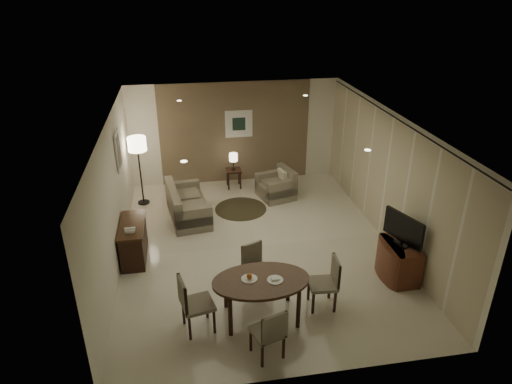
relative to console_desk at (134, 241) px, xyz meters
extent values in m
cube|color=beige|center=(2.49, 0.00, -0.38)|extent=(5.50, 7.00, 0.00)
cube|color=white|center=(2.49, 0.00, 2.33)|extent=(5.50, 7.00, 0.00)
cube|color=#726147|center=(2.49, 3.50, 0.98)|extent=(5.50, 0.00, 2.70)
cube|color=white|center=(-0.26, 0.00, 0.98)|extent=(0.00, 7.00, 2.70)
cube|color=white|center=(5.24, 0.00, 0.98)|extent=(0.00, 7.00, 2.70)
cube|color=#726147|center=(2.49, 3.48, 0.98)|extent=(3.96, 0.03, 2.70)
cylinder|color=black|center=(5.17, 0.00, 2.27)|extent=(0.03, 6.80, 0.03)
cube|color=silver|center=(2.59, 3.46, 1.23)|extent=(0.72, 0.03, 0.72)
cube|color=#182C22|center=(2.59, 3.44, 1.23)|extent=(0.34, 0.01, 0.34)
cube|color=silver|center=(-0.23, 1.20, 1.48)|extent=(0.03, 0.60, 0.80)
cube|color=gray|center=(-0.21, 1.20, 1.48)|extent=(0.01, 0.46, 0.64)
cylinder|color=white|center=(1.09, -1.80, 2.31)|extent=(0.10, 0.10, 0.01)
cylinder|color=white|center=(3.89, -1.80, 2.31)|extent=(0.10, 0.10, 0.01)
cylinder|color=white|center=(1.09, 1.80, 2.31)|extent=(0.10, 0.10, 0.01)
cylinder|color=white|center=(3.89, 1.80, 2.31)|extent=(0.10, 0.10, 0.01)
cylinder|color=white|center=(1.98, -2.12, 0.37)|extent=(0.26, 0.26, 0.02)
cylinder|color=white|center=(2.38, -2.22, 0.37)|extent=(0.26, 0.26, 0.02)
sphere|color=#C35616|center=(1.98, -2.12, 0.42)|extent=(0.09, 0.09, 0.09)
cube|color=white|center=(2.38, -2.22, 0.39)|extent=(0.12, 0.08, 0.03)
cylinder|color=#453C26|center=(2.37, 1.71, -0.37)|extent=(1.25, 1.25, 0.01)
camera|label=1|loc=(1.08, -8.02, 4.73)|focal=32.00mm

